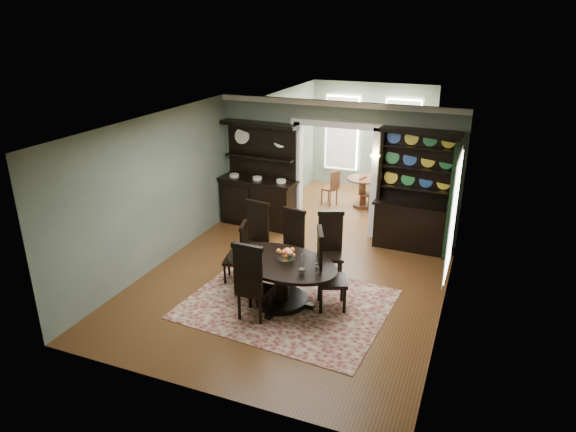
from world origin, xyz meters
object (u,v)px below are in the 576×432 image
Objects in this scene: parlor_table at (363,188)px; sideboard at (259,190)px; welsh_dresser at (414,207)px; dining_table at (281,274)px.

sideboard is at bearing -134.08° from parlor_table.
parlor_table is at bearing 128.66° from welsh_dresser.
parlor_table is (2.01, 2.08, -0.34)m from sideboard.
parlor_table is (-1.58, 2.07, -0.41)m from welsh_dresser.
welsh_dresser is at bearing 3.70° from sideboard.
sideboard is 2.86× the size of parlor_table.
sideboard reaches higher than parlor_table.
dining_table is 2.68× the size of parlor_table.
welsh_dresser is 3.00× the size of parlor_table.
welsh_dresser is at bearing 74.23° from dining_table.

